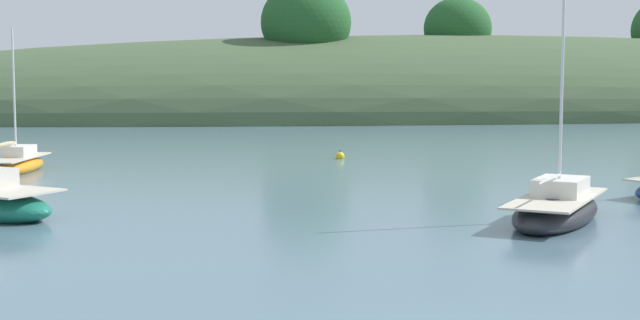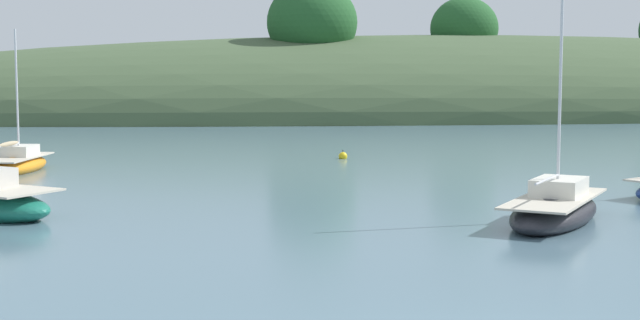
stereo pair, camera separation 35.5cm
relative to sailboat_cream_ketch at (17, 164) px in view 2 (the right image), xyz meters
name	(u,v)px [view 2 (the right image)]	position (x,y,z in m)	size (l,w,h in m)	color
far_shoreline_hill	(478,113)	(37.18, 47.93, -0.22)	(150.00, 36.00, 20.79)	#425638
sailboat_cream_ketch	(17,164)	(0.00, 0.00, 0.00)	(2.85, 5.62, 6.46)	orange
sailboat_black_sloop	(555,210)	(18.03, -16.47, 0.03)	(5.32, 6.17, 7.08)	#232328
mooring_buoy_channel	(343,156)	(15.27, 3.61, -0.22)	(0.44, 0.44, 0.54)	yellow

